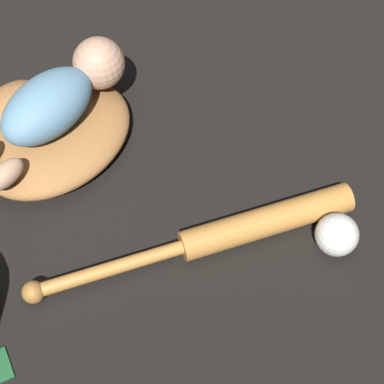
# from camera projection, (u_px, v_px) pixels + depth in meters

# --- Properties ---
(ground_plane) EXTENTS (6.00, 6.00, 0.00)m
(ground_plane) POSITION_uv_depth(u_px,v_px,m) (70.00, 169.00, 1.24)
(ground_plane) COLOR black
(baseball_glove) EXTENTS (0.33, 0.30, 0.08)m
(baseball_glove) POSITION_uv_depth(u_px,v_px,m) (49.00, 132.00, 1.24)
(baseball_glove) COLOR #A8703D
(baseball_glove) RESTS_ON ground
(baby_figure) EXTENTS (0.37, 0.13, 0.10)m
(baby_figure) POSITION_uv_depth(u_px,v_px,m) (58.00, 98.00, 1.18)
(baby_figure) COLOR #6693B2
(baby_figure) RESTS_ON baseball_glove
(baseball_bat) EXTENTS (0.53, 0.34, 0.05)m
(baseball_bat) POSITION_uv_depth(u_px,v_px,m) (235.00, 231.00, 1.13)
(baseball_bat) COLOR #C6843D
(baseball_bat) RESTS_ON ground
(baseball) EXTENTS (0.08, 0.08, 0.08)m
(baseball) POSITION_uv_depth(u_px,v_px,m) (337.00, 235.00, 1.11)
(baseball) COLOR white
(baseball) RESTS_ON ground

